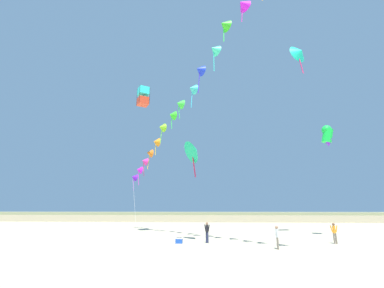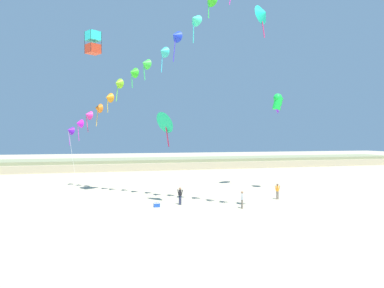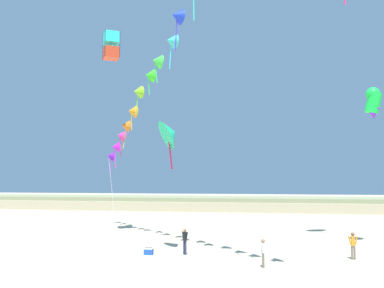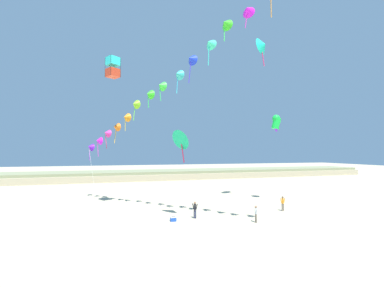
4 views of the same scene
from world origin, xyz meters
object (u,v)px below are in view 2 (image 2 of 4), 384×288
object	(u,v)px
person_near_right	(242,199)
large_kite_high_solo	(278,103)
beach_cooler	(157,205)
person_mid_center	(180,195)
large_kite_outer_drift	(93,43)
person_near_left	(277,190)
large_kite_low_lead	(167,121)
large_kite_mid_trail	(263,14)

from	to	relation	value
person_near_right	large_kite_high_solo	bearing A→B (deg)	45.68
person_near_right	beach_cooler	bearing A→B (deg)	160.02
person_mid_center	large_kite_outer_drift	bearing A→B (deg)	139.64
person_near_left	person_mid_center	distance (m)	10.52
large_kite_high_solo	beach_cooler	xyz separation A→B (m)	(-15.59, -5.69, -10.45)
person_mid_center	large_kite_outer_drift	distance (m)	19.05
large_kite_high_solo	large_kite_outer_drift	size ratio (longest dim) A/B	1.01
large_kite_low_lead	large_kite_outer_drift	world-z (taller)	large_kite_outer_drift
person_mid_center	person_near_left	bearing A→B (deg)	1.44
person_near_right	large_kite_outer_drift	bearing A→B (deg)	142.79
person_near_left	large_kite_mid_trail	distance (m)	20.93
person_mid_center	large_kite_high_solo	distance (m)	17.24
person_mid_center	large_kite_low_lead	size ratio (longest dim) A/B	0.47
person_near_left	person_mid_center	world-z (taller)	person_mid_center
large_kite_low_lead	large_kite_mid_trail	world-z (taller)	large_kite_mid_trail
person_near_right	person_mid_center	distance (m)	5.96
person_mid_center	large_kite_mid_trail	xyz separation A→B (m)	(11.38, 5.43, 20.24)
large_kite_mid_trail	large_kite_outer_drift	bearing A→B (deg)	175.70
person_mid_center	large_kite_mid_trail	distance (m)	23.85
large_kite_mid_trail	large_kite_high_solo	size ratio (longest dim) A/B	1.71
large_kite_outer_drift	person_near_left	bearing A→B (deg)	-19.59
person_mid_center	large_kite_high_solo	xyz separation A→B (m)	(13.26, 5.26, 9.68)
person_near_right	large_kite_low_lead	bearing A→B (deg)	149.36
large_kite_mid_trail	person_near_left	bearing A→B (deg)	-99.55
person_mid_center	beach_cooler	distance (m)	2.49
person_near_right	large_kite_mid_trail	bearing A→B (deg)	53.58
large_kite_high_solo	person_near_left	bearing A→B (deg)	-118.80
person_near_right	large_kite_outer_drift	world-z (taller)	large_kite_outer_drift
person_near_right	large_kite_high_solo	distance (m)	15.23
person_near_right	large_kite_high_solo	xyz separation A→B (m)	(8.18, 8.38, 9.74)
person_near_left	large_kite_low_lead	xyz separation A→B (m)	(-11.66, 0.30, 7.10)
person_near_right	large_kite_outer_drift	xyz separation A→B (m)	(-13.19, 10.01, 15.86)
person_near_right	person_mid_center	xyz separation A→B (m)	(-5.08, 3.12, 0.06)
large_kite_low_lead	large_kite_high_solo	xyz separation A→B (m)	(14.40, 4.70, 2.60)
large_kite_mid_trail	large_kite_outer_drift	world-z (taller)	large_kite_mid_trail
large_kite_high_solo	large_kite_mid_trail	bearing A→B (deg)	174.90
person_near_left	large_kite_high_solo	distance (m)	11.25
person_near_left	large_kite_outer_drift	world-z (taller)	large_kite_outer_drift
large_kite_outer_drift	large_kite_mid_trail	bearing A→B (deg)	-4.30
person_near_left	large_kite_outer_drift	size ratio (longest dim) A/B	0.69
person_mid_center	large_kite_mid_trail	world-z (taller)	large_kite_mid_trail
person_near_left	person_mid_center	xyz separation A→B (m)	(-10.52, -0.26, 0.02)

